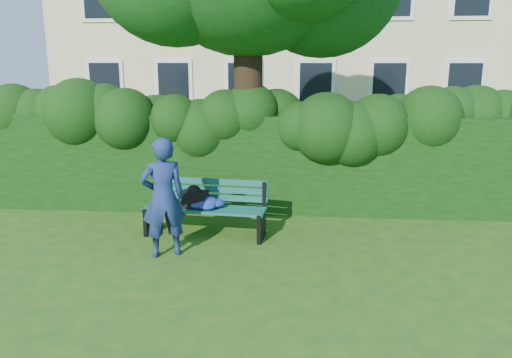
{
  "coord_description": "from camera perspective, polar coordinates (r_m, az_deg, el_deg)",
  "views": [
    {
      "loc": [
        0.64,
        -6.99,
        2.77
      ],
      "look_at": [
        0.0,
        0.6,
        0.95
      ],
      "focal_mm": 35.0,
      "sensor_mm": 36.0,
      "label": 1
    }
  ],
  "objects": [
    {
      "name": "hedge",
      "position": [
        9.4,
        0.82,
        1.97
      ],
      "size": [
        10.0,
        1.0,
        1.8
      ],
      "color": "black",
      "rests_on": "ground"
    },
    {
      "name": "ground",
      "position": [
        7.55,
        -0.38,
        -8.1
      ],
      "size": [
        80.0,
        80.0,
        0.0
      ],
      "primitive_type": "plane",
      "color": "#23531A",
      "rests_on": "ground"
    },
    {
      "name": "park_bench",
      "position": [
        8.06,
        -6.03,
        -2.95
      ],
      "size": [
        1.99,
        0.75,
        0.89
      ],
      "rotation": [
        0.0,
        0.0,
        -0.1
      ],
      "color": "#0F4F40",
      "rests_on": "ground"
    },
    {
      "name": "man_reading",
      "position": [
        7.21,
        -10.57,
        -2.1
      ],
      "size": [
        0.75,
        0.64,
        1.73
      ],
      "primitive_type": "imported",
      "rotation": [
        0.0,
        0.0,
        3.57
      ],
      "color": "navy",
      "rests_on": "ground"
    }
  ]
}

